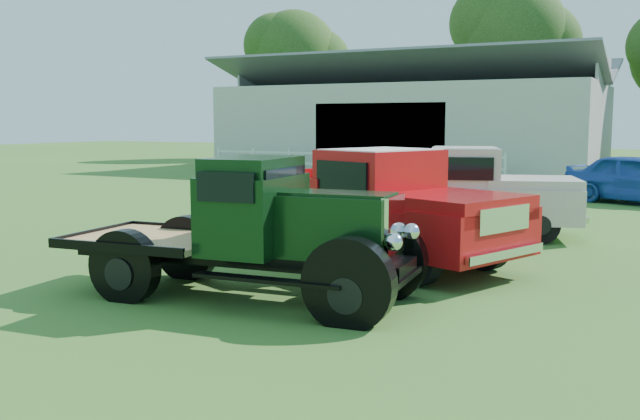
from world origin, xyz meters
The scene contains 8 objects.
ground centered at (0.00, 0.00, 0.00)m, with size 120.00×120.00×0.00m, color #3D692B.
shed_left centered at (-7.00, 26.00, 2.80)m, with size 18.80×10.20×5.60m, color #999996, non-canonical shape.
fence_rail centered at (-8.00, 20.00, 0.60)m, with size 14.20×0.16×1.20m, color white, non-canonical shape.
tree_a centered at (-18.00, 33.00, 5.25)m, with size 6.30×6.30×10.50m, color #17350A, non-canonical shape.
tree_b centered at (-4.00, 34.00, 5.75)m, with size 6.90×6.90×11.50m, color #17350A, non-canonical shape.
vintage_flatbed centered at (0.03, -0.70, 0.99)m, with size 5.02×1.99×1.99m, color black, non-canonical shape.
red_pickup centered at (0.60, 2.57, 1.01)m, with size 5.55×2.13×2.02m, color red, non-canonical shape.
white_pickup centered at (1.10, 6.08, 0.94)m, with size 5.12×1.99×1.88m, color beige, non-canonical shape.
Camera 1 is at (5.41, -8.99, 2.48)m, focal length 40.00 mm.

